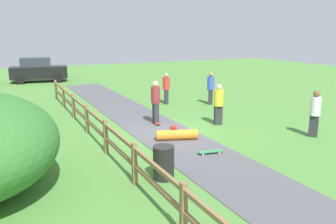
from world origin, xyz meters
TOP-DOWN VIEW (x-y plane):
  - ground_plane at (0.00, 0.00)m, footprint 60.00×60.00m
  - asphalt_path at (0.00, 0.00)m, footprint 2.40×28.00m
  - wooden_fence at (-2.60, 0.00)m, footprint 0.12×18.12m
  - trash_bin at (-1.80, -3.88)m, footprint 0.56×0.56m
  - skater_riding at (0.30, 1.28)m, footprint 0.42×0.82m
  - skater_fallen at (0.09, -1.02)m, footprint 1.51×1.35m
  - skateboard_loose at (0.34, -2.85)m, footprint 0.82×0.32m
  - bystander_blue at (4.64, 3.75)m, footprint 0.54×0.54m
  - bystander_white at (4.81, -2.93)m, footprint 0.54×0.54m
  - bystander_red at (2.55, 4.90)m, footprint 0.48×0.48m
  - bystander_yellow at (2.62, 0.06)m, footprint 0.46×0.46m
  - parked_car_black at (-2.71, 17.01)m, footprint 4.38×2.40m

SIDE VIEW (x-z plane):
  - ground_plane at x=0.00m, z-range 0.00..0.00m
  - asphalt_path at x=0.00m, z-range 0.00..0.02m
  - skateboard_loose at x=0.34m, z-range 0.05..0.13m
  - skater_fallen at x=0.09m, z-range 0.02..0.38m
  - trash_bin at x=-1.80m, z-range 0.00..0.90m
  - wooden_fence at x=-2.60m, z-range 0.12..1.22m
  - bystander_red at x=2.55m, z-range 0.08..1.77m
  - bystander_yellow at x=2.62m, z-range 0.09..1.81m
  - bystander_blue at x=4.64m, z-range 0.09..1.82m
  - parked_car_black at x=-2.71m, z-range 0.00..1.92m
  - bystander_white at x=4.81m, z-range 0.09..1.83m
  - skater_riding at x=0.30m, z-range 0.13..1.95m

